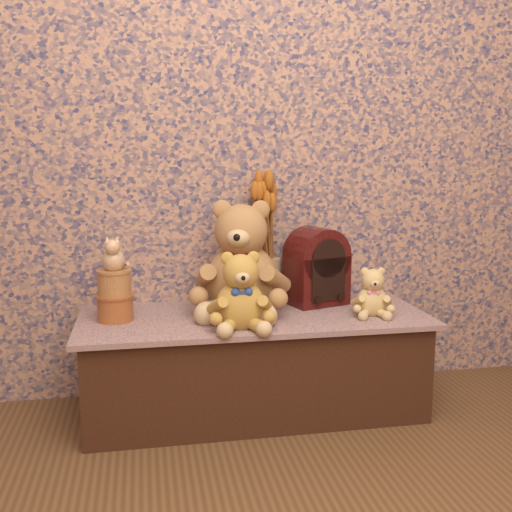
{
  "coord_description": "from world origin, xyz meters",
  "views": [
    {
      "loc": [
        -0.41,
        -1.02,
        1.02
      ],
      "look_at": [
        0.0,
        1.18,
        0.64
      ],
      "focal_mm": 42.45,
      "sensor_mm": 36.0,
      "label": 1
    }
  ],
  "objects_px": {
    "teddy_large": "(242,252)",
    "ceramic_vase": "(267,280)",
    "teddy_small": "(372,289)",
    "cat_figurine": "(113,253)",
    "biscuit_tin_lower": "(115,308)",
    "cathedral_radio": "(317,266)",
    "teddy_medium": "(240,286)"
  },
  "relations": [
    {
      "from": "teddy_medium",
      "to": "cat_figurine",
      "type": "height_order",
      "value": "cat_figurine"
    },
    {
      "from": "teddy_large",
      "to": "biscuit_tin_lower",
      "type": "height_order",
      "value": "teddy_large"
    },
    {
      "from": "cathedral_radio",
      "to": "cat_figurine",
      "type": "xyz_separation_m",
      "value": [
        -0.81,
        -0.11,
        0.1
      ]
    },
    {
      "from": "teddy_large",
      "to": "cat_figurine",
      "type": "relative_size",
      "value": 3.53
    },
    {
      "from": "teddy_large",
      "to": "teddy_medium",
      "type": "distance_m",
      "value": 0.24
    },
    {
      "from": "teddy_large",
      "to": "cathedral_radio",
      "type": "bearing_deg",
      "value": 28.38
    },
    {
      "from": "teddy_medium",
      "to": "teddy_large",
      "type": "bearing_deg",
      "value": 81.67
    },
    {
      "from": "teddy_large",
      "to": "cathedral_radio",
      "type": "height_order",
      "value": "teddy_large"
    },
    {
      "from": "teddy_large",
      "to": "teddy_medium",
      "type": "height_order",
      "value": "teddy_large"
    },
    {
      "from": "teddy_large",
      "to": "teddy_small",
      "type": "bearing_deg",
      "value": 0.3
    },
    {
      "from": "teddy_small",
      "to": "cat_figurine",
      "type": "bearing_deg",
      "value": -174.01
    },
    {
      "from": "teddy_large",
      "to": "ceramic_vase",
      "type": "height_order",
      "value": "teddy_large"
    },
    {
      "from": "biscuit_tin_lower",
      "to": "cathedral_radio",
      "type": "bearing_deg",
      "value": 7.81
    },
    {
      "from": "biscuit_tin_lower",
      "to": "cat_figurine",
      "type": "height_order",
      "value": "cat_figurine"
    },
    {
      "from": "cathedral_radio",
      "to": "biscuit_tin_lower",
      "type": "bearing_deg",
      "value": 170.08
    },
    {
      "from": "biscuit_tin_lower",
      "to": "ceramic_vase",
      "type": "bearing_deg",
      "value": 16.18
    },
    {
      "from": "teddy_small",
      "to": "biscuit_tin_lower",
      "type": "bearing_deg",
      "value": -174.01
    },
    {
      "from": "cathedral_radio",
      "to": "teddy_small",
      "type": "bearing_deg",
      "value": -69.93
    },
    {
      "from": "teddy_large",
      "to": "biscuit_tin_lower",
      "type": "bearing_deg",
      "value": -158.22
    },
    {
      "from": "cathedral_radio",
      "to": "ceramic_vase",
      "type": "distance_m",
      "value": 0.22
    },
    {
      "from": "teddy_medium",
      "to": "ceramic_vase",
      "type": "relative_size",
      "value": 1.6
    },
    {
      "from": "teddy_large",
      "to": "cathedral_radio",
      "type": "xyz_separation_m",
      "value": [
        0.32,
        0.07,
        -0.08
      ]
    },
    {
      "from": "teddy_medium",
      "to": "biscuit_tin_lower",
      "type": "xyz_separation_m",
      "value": [
        -0.45,
        0.17,
        -0.1
      ]
    },
    {
      "from": "teddy_small",
      "to": "cathedral_radio",
      "type": "distance_m",
      "value": 0.27
    },
    {
      "from": "teddy_medium",
      "to": "cat_figurine",
      "type": "distance_m",
      "value": 0.49
    },
    {
      "from": "teddy_large",
      "to": "cat_figurine",
      "type": "xyz_separation_m",
      "value": [
        -0.49,
        -0.04,
        0.02
      ]
    },
    {
      "from": "teddy_small",
      "to": "cat_figurine",
      "type": "xyz_separation_m",
      "value": [
        -0.98,
        0.1,
        0.16
      ]
    },
    {
      "from": "teddy_medium",
      "to": "ceramic_vase",
      "type": "bearing_deg",
      "value": 66.49
    },
    {
      "from": "teddy_small",
      "to": "biscuit_tin_lower",
      "type": "xyz_separation_m",
      "value": [
        -0.98,
        0.1,
        -0.05
      ]
    },
    {
      "from": "teddy_small",
      "to": "ceramic_vase",
      "type": "distance_m",
      "value": 0.45
    },
    {
      "from": "teddy_small",
      "to": "ceramic_vase",
      "type": "height_order",
      "value": "teddy_small"
    },
    {
      "from": "biscuit_tin_lower",
      "to": "cat_figurine",
      "type": "relative_size",
      "value": 0.99
    }
  ]
}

